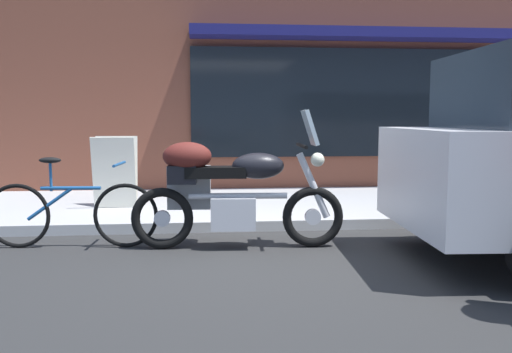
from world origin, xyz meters
TOP-DOWN VIEW (x-y plane):
  - ground_plane at (0.00, 0.00)m, footprint 80.00×80.00m
  - touring_motorcycle at (-0.53, 0.31)m, footprint 2.13×0.73m
  - parked_bicycle at (-2.06, 0.45)m, footprint 1.73×0.48m
  - sandwich_board_sign at (-1.89, 2.19)m, footprint 0.55×0.41m

SIDE VIEW (x-z plane):
  - ground_plane at x=0.00m, z-range 0.00..0.00m
  - parked_bicycle at x=-2.06m, z-range -0.10..0.82m
  - sandwich_board_sign at x=-1.89m, z-range 0.12..1.06m
  - touring_motorcycle at x=-0.53m, z-range -0.10..1.29m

